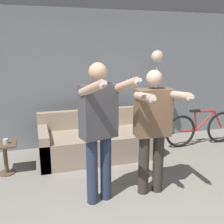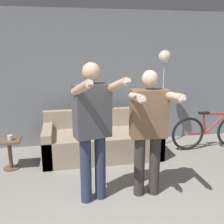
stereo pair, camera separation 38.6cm
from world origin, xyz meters
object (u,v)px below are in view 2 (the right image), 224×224
Objects in this scene: cat at (100,105)px; side_table at (10,148)px; floor_lamp at (164,70)px; cup at (10,138)px; person_right at (149,126)px; bicycle at (211,131)px; person_left at (93,124)px; couch at (102,141)px.

cat is 1.74m from side_table.
cup is (-2.71, -0.51, -0.96)m from floor_lamp.
person_right is 1.04× the size of bicycle.
floor_lamp reaches higher than cup.
floor_lamp is at bearing -5.40° from cat.
floor_lamp is (0.83, 1.62, 0.54)m from person_right.
floor_lamp is at bearing 32.39° from person_left.
side_table is (-2.74, -0.48, -1.15)m from floor_lamp.
bicycle is at bearing 41.58° from person_right.
person_left is 1.77m from cat.
person_left is 3.25× the size of cat.
couch is 1.09× the size of floor_lamp.
person_right reaches higher than cup.
floor_lamp reaches higher than person_left.
couch is at bearing 63.06° from person_left.
cup is (-1.18, 1.11, -0.48)m from person_left.
floor_lamp is at bearing 10.62° from cup.
cat is at bearing 169.30° from bicycle.
cup is (-1.49, -0.28, 0.26)m from couch.
cup is at bearing -157.85° from cat.
couch is 1.75m from floor_lamp.
person_left is at bearing -150.98° from bicycle.
side_table is at bearing -170.09° from floor_lamp.
person_left is at bearing -101.24° from cat.
cup is at bearing 152.83° from person_right.
couch is at bearing 10.55° from cup.
person_right is at bearing -30.94° from side_table.
bicycle reaches higher than side_table.
person_left reaches higher than cat.
cup is at bearing -169.45° from couch.
cat reaches higher than couch.
cup is at bearing 122.33° from person_left.
person_right is 2.31m from side_table.
person_right is 20.72× the size of cup.
person_left is 0.94× the size of floor_lamp.
person_right is (0.39, -1.39, 0.69)m from couch.
side_table is 6.23× the size of cup.
person_right is 3.06× the size of cat.
side_table is (-1.21, 1.14, -0.67)m from person_left.
bicycle is (3.63, 0.20, -0.01)m from side_table.
person_right reaches higher than bicycle.
cup is 3.61m from bicycle.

